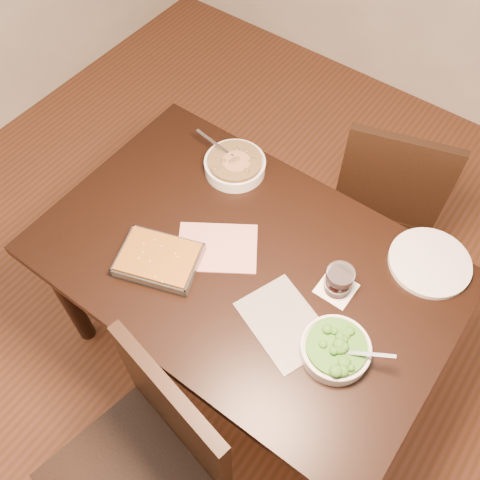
% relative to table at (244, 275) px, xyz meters
% --- Properties ---
extents(ground, '(4.00, 4.00, 0.00)m').
position_rel_table_xyz_m(ground, '(0.00, 0.00, -0.65)').
color(ground, '#492815').
rests_on(ground, ground).
extents(table, '(1.40, 0.90, 0.75)m').
position_rel_table_xyz_m(table, '(0.00, 0.00, 0.00)').
color(table, black).
rests_on(table, ground).
extents(magazine_a, '(0.34, 0.32, 0.01)m').
position_rel_table_xyz_m(magazine_a, '(-0.11, -0.01, 0.10)').
color(magazine_a, '#B5333A').
rests_on(magazine_a, table).
extents(magazine_b, '(0.34, 0.29, 0.01)m').
position_rel_table_xyz_m(magazine_b, '(0.24, -0.11, 0.10)').
color(magazine_b, '#2B2A32').
rests_on(magazine_b, table).
extents(coaster, '(0.11, 0.11, 0.00)m').
position_rel_table_xyz_m(coaster, '(0.30, 0.09, 0.10)').
color(coaster, white).
rests_on(coaster, table).
extents(stew_bowl, '(0.26, 0.23, 0.09)m').
position_rel_table_xyz_m(stew_bowl, '(-0.27, 0.31, 0.13)').
color(stew_bowl, silver).
rests_on(stew_bowl, table).
extents(broccoli_bowl, '(0.23, 0.21, 0.08)m').
position_rel_table_xyz_m(broccoli_bowl, '(0.41, -0.10, 0.12)').
color(broccoli_bowl, silver).
rests_on(broccoli_bowl, table).
extents(baking_dish, '(0.31, 0.27, 0.05)m').
position_rel_table_xyz_m(baking_dish, '(-0.22, -0.18, 0.12)').
color(baking_dish, silver).
rests_on(baking_dish, table).
extents(wine_tumbler, '(0.09, 0.09, 0.10)m').
position_rel_table_xyz_m(wine_tumbler, '(0.30, 0.09, 0.15)').
color(wine_tumbler, black).
rests_on(wine_tumbler, coaster).
extents(dinner_plate, '(0.28, 0.28, 0.02)m').
position_rel_table_xyz_m(dinner_plate, '(0.51, 0.36, 0.10)').
color(dinner_plate, silver).
rests_on(dinner_plate, table).
extents(chair_near, '(0.53, 0.53, 0.97)m').
position_rel_table_xyz_m(chair_near, '(0.11, -0.64, -0.11)').
color(chair_near, black).
rests_on(chair_near, ground).
extents(chair_far, '(0.53, 0.53, 0.90)m').
position_rel_table_xyz_m(chair_far, '(0.19, 0.79, -0.15)').
color(chair_far, black).
rests_on(chair_far, ground).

